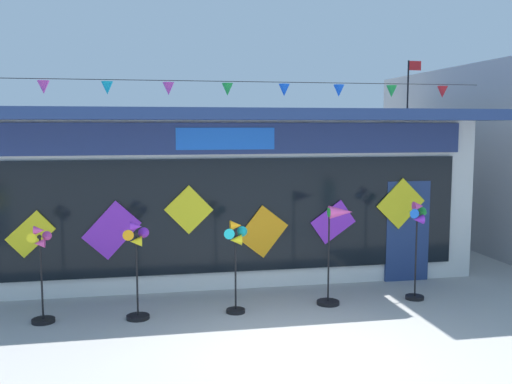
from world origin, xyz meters
name	(u,v)px	position (x,y,z in m)	size (l,w,h in m)	color
ground_plane	(296,352)	(0.00, 0.00, 0.00)	(80.00, 80.00, 0.00)	#ADAAA5
kite_shop_building	(210,186)	(-0.51, 5.72, 1.72)	(10.50, 6.24, 4.72)	silver
wind_spinner_far_left	(41,268)	(-3.60, 1.89, 0.88)	(0.36, 0.36, 1.55)	black
wind_spinner_left	(137,258)	(-2.14, 1.78, 1.00)	(0.41, 0.37, 1.59)	black
wind_spinner_center_left	(236,250)	(-0.55, 1.79, 1.06)	(0.41, 0.31, 1.56)	black
wind_spinner_center_right	(336,240)	(1.23, 1.96, 1.13)	(0.62, 0.39, 1.73)	black
wind_spinner_right	(417,234)	(2.71, 1.93, 1.18)	(0.40, 0.33, 1.77)	black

